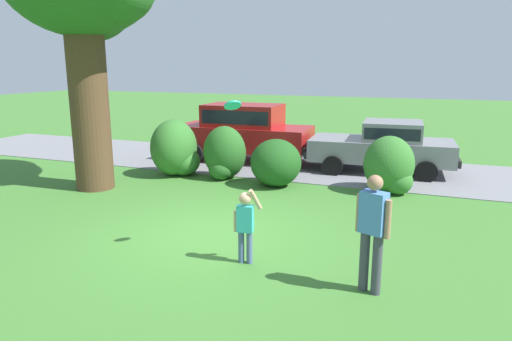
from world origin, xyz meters
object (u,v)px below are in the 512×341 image
Objects in this scene: parked_suv at (243,129)px; child_thrower at (245,222)px; parked_sedan at (384,145)px; frisbee at (233,105)px; adult_onlooker at (373,227)px.

parked_suv is 3.69× the size of child_thrower.
parked_sedan is 3.50× the size of child_thrower.
adult_onlooker is (2.35, -0.48, -1.60)m from frisbee.
adult_onlooker is at bearing -56.42° from parked_suv.
frisbee is (2.97, -7.53, 1.50)m from parked_suv.
parked_suv reaches higher than adult_onlooker.
parked_sedan is 4.63m from parked_suv.
child_thrower is 2.09m from adult_onlooker.
adult_onlooker is at bearing -85.04° from parked_sedan.
parked_sedan is 2.59× the size of adult_onlooker.
parked_suv reaches higher than child_thrower.
parked_sedan is at bearing -0.11° from parked_suv.
frisbee reaches higher than parked_sedan.
adult_onlooker is (5.32, -8.01, -0.09)m from parked_suv.
parked_suv is at bearing 179.89° from parked_sedan.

